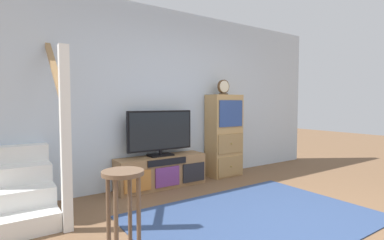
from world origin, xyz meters
name	(u,v)px	position (x,y,z in m)	size (l,w,h in m)	color
ground_plane	(303,240)	(0.00, 0.00, 0.00)	(20.00, 20.00, 0.00)	brown
back_wall	(170,97)	(0.00, 2.46, 1.35)	(6.40, 0.12, 2.70)	silver
area_rug	(255,217)	(0.00, 0.60, 0.01)	(2.60, 1.80, 0.01)	navy
media_console	(161,172)	(-0.30, 2.19, 0.23)	(1.36, 0.38, 0.46)	#997047
television	(160,132)	(-0.30, 2.22, 0.82)	(1.04, 0.22, 0.67)	black
side_cabinet	(224,136)	(0.92, 2.20, 0.69)	(0.58, 0.38, 1.39)	tan
desk_clock	(223,87)	(0.88, 2.19, 1.52)	(0.23, 0.08, 0.25)	#4C3823
staircase	(6,182)	(-2.24, 2.20, 0.37)	(1.00, 1.36, 2.20)	white
bar_stool_near	(123,192)	(-1.46, 0.66, 0.52)	(0.34, 0.34, 0.70)	brown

